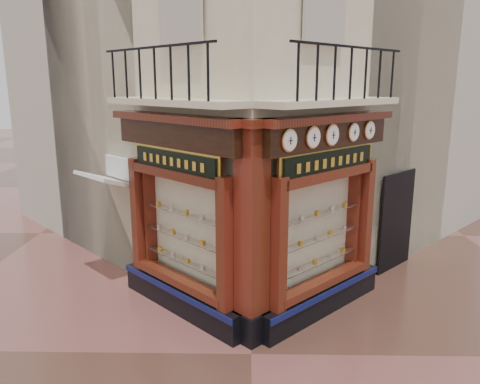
{
  "coord_description": "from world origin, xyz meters",
  "views": [
    {
      "loc": [
        -0.06,
        -7.19,
        4.53
      ],
      "look_at": [
        -0.23,
        2.0,
        2.4
      ],
      "focal_mm": 35.0,
      "sensor_mm": 36.0,
      "label": 1
    }
  ],
  "objects_px": {
    "corner_pilaster": "(252,237)",
    "signboard_right": "(330,162)",
    "clock_b": "(313,137)",
    "awning": "(112,279)",
    "signboard_left": "(175,161)",
    "clock_e": "(369,130)",
    "clock_a": "(289,140)",
    "clock_c": "(332,135)",
    "clock_d": "(353,132)"
  },
  "relations": [
    {
      "from": "signboard_right",
      "to": "signboard_left",
      "type": "bearing_deg",
      "value": 135.0
    },
    {
      "from": "clock_a",
      "to": "clock_c",
      "type": "bearing_deg",
      "value": 0.0
    },
    {
      "from": "signboard_right",
      "to": "corner_pilaster",
      "type": "bearing_deg",
      "value": 169.75
    },
    {
      "from": "clock_e",
      "to": "signboard_left",
      "type": "height_order",
      "value": "clock_e"
    },
    {
      "from": "clock_e",
      "to": "signboard_right",
      "type": "bearing_deg",
      "value": 174.53
    },
    {
      "from": "clock_c",
      "to": "signboard_right",
      "type": "height_order",
      "value": "clock_c"
    },
    {
      "from": "corner_pilaster",
      "to": "signboard_right",
      "type": "relative_size",
      "value": 1.91
    },
    {
      "from": "clock_b",
      "to": "signboard_right",
      "type": "bearing_deg",
      "value": 9.18
    },
    {
      "from": "clock_d",
      "to": "awning",
      "type": "relative_size",
      "value": 0.25
    },
    {
      "from": "clock_e",
      "to": "awning",
      "type": "bearing_deg",
      "value": 126.56
    },
    {
      "from": "clock_b",
      "to": "awning",
      "type": "height_order",
      "value": "clock_b"
    },
    {
      "from": "corner_pilaster",
      "to": "clock_e",
      "type": "relative_size",
      "value": 10.68
    },
    {
      "from": "clock_b",
      "to": "awning",
      "type": "distance_m",
      "value": 6.05
    },
    {
      "from": "clock_c",
      "to": "clock_d",
      "type": "distance_m",
      "value": 0.7
    },
    {
      "from": "signboard_left",
      "to": "clock_a",
      "type": "bearing_deg",
      "value": -161.13
    },
    {
      "from": "corner_pilaster",
      "to": "clock_e",
      "type": "bearing_deg",
      "value": -8.37
    },
    {
      "from": "clock_b",
      "to": "signboard_left",
      "type": "height_order",
      "value": "clock_b"
    },
    {
      "from": "awning",
      "to": "clock_a",
      "type": "bearing_deg",
      "value": -168.57
    },
    {
      "from": "clock_b",
      "to": "awning",
      "type": "bearing_deg",
      "value": 108.83
    },
    {
      "from": "signboard_right",
      "to": "awning",
      "type": "bearing_deg",
      "value": 116.67
    },
    {
      "from": "clock_b",
      "to": "signboard_right",
      "type": "relative_size",
      "value": 0.19
    },
    {
      "from": "corner_pilaster",
      "to": "signboard_right",
      "type": "height_order",
      "value": "corner_pilaster"
    },
    {
      "from": "corner_pilaster",
      "to": "clock_e",
      "type": "xyz_separation_m",
      "value": [
        2.36,
        1.75,
        1.67
      ]
    },
    {
      "from": "corner_pilaster",
      "to": "clock_e",
      "type": "height_order",
      "value": "corner_pilaster"
    },
    {
      "from": "corner_pilaster",
      "to": "clock_a",
      "type": "relative_size",
      "value": 10.27
    },
    {
      "from": "signboard_left",
      "to": "clock_d",
      "type": "bearing_deg",
      "value": -129.43
    },
    {
      "from": "clock_a",
      "to": "clock_c",
      "type": "xyz_separation_m",
      "value": [
        0.85,
        0.85,
        0.0
      ]
    },
    {
      "from": "clock_a",
      "to": "signboard_right",
      "type": "relative_size",
      "value": 0.19
    },
    {
      "from": "awning",
      "to": "signboard_right",
      "type": "relative_size",
      "value": 0.69
    },
    {
      "from": "clock_b",
      "to": "signboard_right",
      "type": "distance_m",
      "value": 0.87
    },
    {
      "from": "corner_pilaster",
      "to": "signboard_left",
      "type": "distance_m",
      "value": 2.12
    },
    {
      "from": "clock_b",
      "to": "clock_e",
      "type": "xyz_separation_m",
      "value": [
        1.3,
        1.3,
        0.0
      ]
    },
    {
      "from": "signboard_left",
      "to": "signboard_right",
      "type": "distance_m",
      "value": 2.92
    },
    {
      "from": "corner_pilaster",
      "to": "awning",
      "type": "relative_size",
      "value": 2.76
    },
    {
      "from": "clock_e",
      "to": "clock_d",
      "type": "bearing_deg",
      "value": 180.0
    },
    {
      "from": "clock_a",
      "to": "clock_c",
      "type": "height_order",
      "value": "clock_c"
    },
    {
      "from": "clock_a",
      "to": "signboard_left",
      "type": "bearing_deg",
      "value": 108.87
    },
    {
      "from": "corner_pilaster",
      "to": "awning",
      "type": "height_order",
      "value": "corner_pilaster"
    },
    {
      "from": "clock_b",
      "to": "clock_d",
      "type": "height_order",
      "value": "clock_b"
    },
    {
      "from": "clock_e",
      "to": "signboard_left",
      "type": "relative_size",
      "value": 0.2
    },
    {
      "from": "clock_d",
      "to": "awning",
      "type": "xyz_separation_m",
      "value": [
        -5.25,
        1.24,
        -3.62
      ]
    },
    {
      "from": "clock_b",
      "to": "clock_e",
      "type": "bearing_deg",
      "value": 0.0
    },
    {
      "from": "corner_pilaster",
      "to": "clock_d",
      "type": "relative_size",
      "value": 11.05
    },
    {
      "from": "clock_c",
      "to": "signboard_left",
      "type": "relative_size",
      "value": 0.21
    },
    {
      "from": "clock_d",
      "to": "corner_pilaster",
      "type": "bearing_deg",
      "value": 169.62
    },
    {
      "from": "signboard_right",
      "to": "clock_a",
      "type": "bearing_deg",
      "value": -175.22
    },
    {
      "from": "awning",
      "to": "signboard_right",
      "type": "height_order",
      "value": "signboard_right"
    },
    {
      "from": "clock_d",
      "to": "clock_c",
      "type": "bearing_deg",
      "value": -180.0
    },
    {
      "from": "clock_c",
      "to": "clock_b",
      "type": "bearing_deg",
      "value": -180.0
    },
    {
      "from": "clock_a",
      "to": "clock_c",
      "type": "relative_size",
      "value": 0.96
    }
  ]
}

